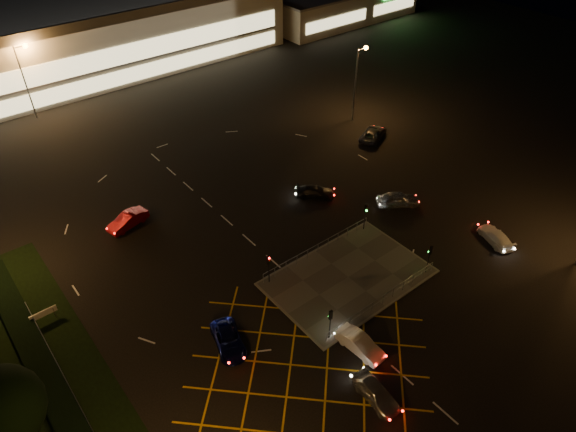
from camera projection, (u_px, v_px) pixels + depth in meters
ground at (317, 275)px, 46.98m from camera, size 180.00×180.00×0.00m
pedestrian_island at (348, 277)px, 46.70m from camera, size 14.00×9.00×0.12m
hedge at (38, 361)px, 39.05m from camera, size 2.00×26.00×1.00m
supermarket at (63, 38)px, 81.83m from camera, size 72.00×26.50×10.50m
retail_unit_a at (313, 9)px, 100.86m from camera, size 18.80×14.80×6.35m
streetlight_ne at (359, 73)px, 67.28m from camera, size 1.78×0.56×10.03m
streetlight_far_left at (25, 72)px, 67.77m from camera, size 1.78×0.56×10.03m
streetlight_far_right at (260, 11)px, 88.69m from camera, size 1.78×0.56×10.03m
signal_sw at (330, 319)px, 39.87m from camera, size 0.28×0.30×3.15m
signal_se at (430, 254)px, 45.78m from camera, size 0.28×0.30×3.15m
signal_nw at (269, 264)px, 44.78m from camera, size 0.28×0.30×3.15m
signal_ne at (366, 211)px, 50.69m from camera, size 0.28×0.30×3.15m
tree_e at (0, 409)px, 31.33m from camera, size 5.40×5.40×7.35m
car_near_silver at (376, 393)px, 36.65m from camera, size 2.04×4.22×1.39m
car_queue_white at (360, 344)px, 40.03m from camera, size 1.77×4.26×1.37m
car_left_blue at (229, 340)px, 40.39m from camera, size 3.30×4.91×1.25m
car_far_dkgrey at (315, 192)px, 56.38m from camera, size 4.30×4.15×1.23m
car_right_silver at (398, 199)px, 55.02m from camera, size 4.81×4.03×1.55m
car_circ_red at (128, 220)px, 52.23m from camera, size 4.64×2.53×1.45m
car_east_grey at (373, 134)px, 66.45m from camera, size 5.63×4.29×1.42m
car_approach_white at (496, 237)px, 50.37m from camera, size 3.12×4.59×1.23m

